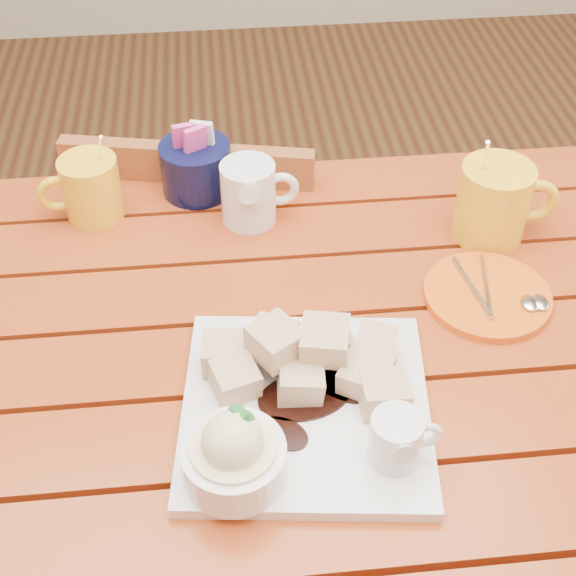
{
  "coord_description": "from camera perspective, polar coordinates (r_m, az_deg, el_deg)",
  "views": [
    {
      "loc": [
        -0.04,
        -0.64,
        1.45
      ],
      "look_at": [
        0.03,
        0.04,
        0.82
      ],
      "focal_mm": 50.0,
      "sensor_mm": 36.0,
      "label": 1
    }
  ],
  "objects": [
    {
      "name": "table",
      "position": [
        1.03,
        -1.31,
        -8.71
      ],
      "size": [
        1.2,
        0.79,
        0.75
      ],
      "color": "#953A13",
      "rests_on": "ground"
    },
    {
      "name": "cream_pitcher",
      "position": [
        1.11,
        -2.71,
        6.85
      ],
      "size": [
        0.11,
        0.09,
        0.09
      ],
      "rotation": [
        0.0,
        0.0,
        0.03
      ],
      "color": "white",
      "rests_on": "table"
    },
    {
      "name": "coffee_mug_right",
      "position": [
        1.12,
        14.53,
        6.01
      ],
      "size": [
        0.14,
        0.1,
        0.16
      ],
      "rotation": [
        0.0,
        0.0,
        -0.06
      ],
      "color": "yellow",
      "rests_on": "table"
    },
    {
      "name": "orange_saucer",
      "position": [
        1.04,
        14.07,
        -0.52
      ],
      "size": [
        0.16,
        0.16,
        0.02
      ],
      "rotation": [
        0.0,
        0.0,
        -0.04
      ],
      "color": "orange",
      "rests_on": "table"
    },
    {
      "name": "coffee_mug_left",
      "position": [
        1.16,
        -13.94,
        6.95
      ],
      "size": [
        0.12,
        0.08,
        0.14
      ],
      "rotation": [
        0.0,
        0.0,
        0.17
      ],
      "color": "yellow",
      "rests_on": "table"
    },
    {
      "name": "chair_far",
      "position": [
        1.49,
        -5.41,
        0.49
      ],
      "size": [
        0.45,
        0.45,
        0.81
      ],
      "rotation": [
        0.0,
        0.0,
        2.93
      ],
      "color": "brown",
      "rests_on": "ground"
    },
    {
      "name": "sugar_caddy",
      "position": [
        1.18,
        -6.56,
        8.56
      ],
      "size": [
        0.1,
        0.1,
        0.11
      ],
      "color": "black",
      "rests_on": "table"
    },
    {
      "name": "dessert_plate",
      "position": [
        0.86,
        0.34,
        -8.56
      ],
      "size": [
        0.3,
        0.3,
        0.11
      ],
      "rotation": [
        0.0,
        0.0,
        -0.12
      ],
      "color": "white",
      "rests_on": "table"
    }
  ]
}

